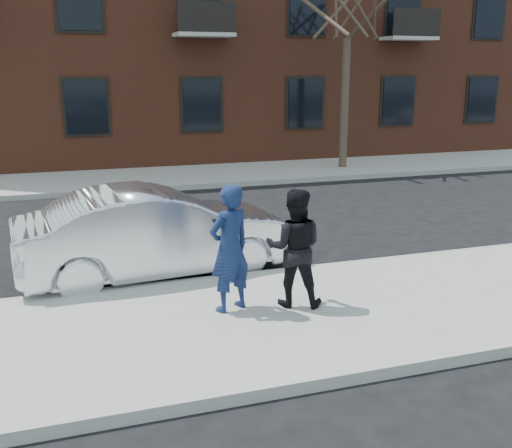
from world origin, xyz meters
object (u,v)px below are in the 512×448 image
object	(u,v)px
street_tree	(349,0)
silver_sedan	(158,233)
man_peacoat	(294,248)
man_hoodie	(230,248)

from	to	relation	value
street_tree	silver_sedan	xyz separation A→B (m)	(-7.69, -8.70, -4.77)
silver_sedan	man_peacoat	world-z (taller)	man_peacoat
street_tree	man_peacoat	size ratio (longest dim) A/B	4.08
street_tree	man_hoodie	world-z (taller)	street_tree
man_hoodie	silver_sedan	bearing A→B (deg)	-96.41
silver_sedan	man_peacoat	xyz separation A→B (m)	(1.54, -2.23, 0.23)
silver_sedan	man_hoodie	size ratio (longest dim) A/B	2.59
silver_sedan	street_tree	bearing A→B (deg)	-47.20
street_tree	silver_sedan	bearing A→B (deg)	-131.49
man_hoodie	street_tree	bearing A→B (deg)	-146.10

